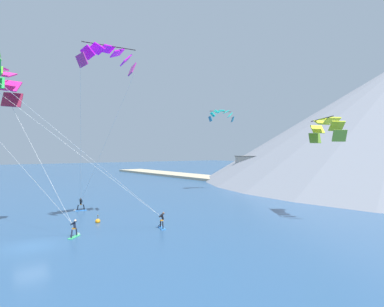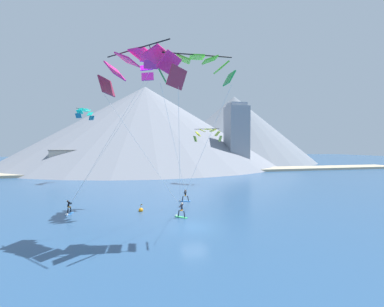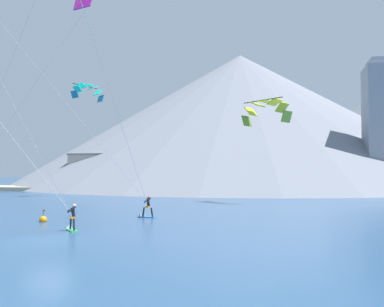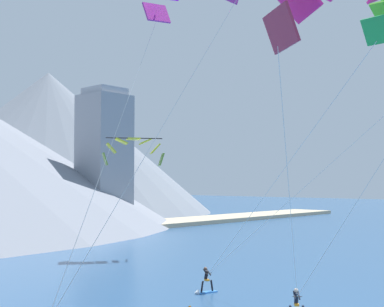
{
  "view_description": "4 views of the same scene",
  "coord_description": "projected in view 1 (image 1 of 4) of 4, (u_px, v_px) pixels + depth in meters",
  "views": [
    {
      "loc": [
        28.06,
        -4.89,
        7.9
      ],
      "look_at": [
        -0.1,
        17.19,
        7.78
      ],
      "focal_mm": 28.0,
      "sensor_mm": 36.0,
      "label": 1
    },
    {
      "loc": [
        -6.2,
        -24.63,
        8.06
      ],
      "look_at": [
        3.84,
        16.87,
        6.86
      ],
      "focal_mm": 24.0,
      "sensor_mm": 36.0,
      "label": 2
    },
    {
      "loc": [
        12.26,
        -20.81,
        3.72
      ],
      "look_at": [
        3.96,
        17.7,
        5.32
      ],
      "focal_mm": 40.0,
      "sensor_mm": 36.0,
      "label": 3
    },
    {
      "loc": [
        -25.92,
        -11.68,
        7.4
      ],
      "look_at": [
        3.62,
        14.99,
        9.53
      ],
      "focal_mm": 50.0,
      "sensor_mm": 36.0,
      "label": 4
    }
  ],
  "objects": [
    {
      "name": "kitesurfer_near_trail",
      "position": [
        79.0,
        207.0,
        40.62
      ],
      "size": [
        0.7,
        1.78,
        1.75
      ],
      "color": "#337FDB",
      "rests_on": "ground"
    },
    {
      "name": "shoreline_strip",
      "position": [
        340.0,
        191.0,
        58.3
      ],
      "size": [
        180.0,
        10.0,
        0.7
      ],
      "primitive_type": "cube",
      "color": "tan",
      "rests_on": "ground"
    },
    {
      "name": "kitesurfer_near_lead",
      "position": [
        76.0,
        231.0,
        28.03
      ],
      "size": [
        1.46,
        1.56,
        1.75
      ],
      "color": "#33B266",
      "rests_on": "ground"
    },
    {
      "name": "shore_building_harbour_front",
      "position": [
        361.0,
        183.0,
        57.67
      ],
      "size": [
        6.53,
        7.14,
        4.19
      ],
      "color": "#B7AD9E",
      "rests_on": "ground"
    },
    {
      "name": "parafoil_kite_distant_high_outer",
      "position": [
        326.0,
        127.0,
        34.91
      ],
      "size": [
        5.95,
        4.78,
        2.81
      ],
      "color": "olive"
    },
    {
      "name": "ground_plane",
      "position": [
        32.0,
        246.0,
        25.12
      ],
      "size": [
        400.0,
        400.0,
        0.0
      ],
      "primitive_type": "plane",
      "color": "navy"
    },
    {
      "name": "kitesurfer_mid_center",
      "position": [
        161.0,
        223.0,
        31.35
      ],
      "size": [
        1.78,
        0.83,
        1.77
      ],
      "color": "#337FDB",
      "rests_on": "ground"
    },
    {
      "name": "shore_building_quay_east",
      "position": [
        252.0,
        169.0,
        79.0
      ],
      "size": [
        8.66,
        4.51,
        7.05
      ],
      "color": "#B7AD9E",
      "rests_on": "ground"
    },
    {
      "name": "parafoil_kite_distant_low_drift",
      "position": [
        221.0,
        114.0,
        60.71
      ],
      "size": [
        3.43,
        5.23,
        2.35
      ],
      "color": "#1A6C92"
    },
    {
      "name": "parafoil_kite_near_trail",
      "position": [
        107.0,
        57.0,
        33.34
      ],
      "size": [
        10.27,
        6.68,
        18.4
      ],
      "color": "#A4278C"
    },
    {
      "name": "race_marker_buoy",
      "position": [
        98.0,
        221.0,
        33.65
      ],
      "size": [
        0.56,
        0.56,
        1.02
      ],
      "color": "orange",
      "rests_on": "ground"
    }
  ]
}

